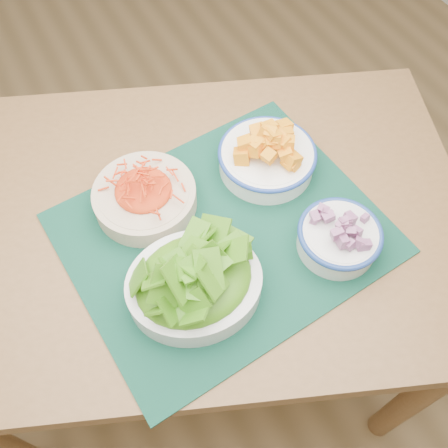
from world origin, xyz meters
name	(u,v)px	position (x,y,z in m)	size (l,w,h in m)	color
ground	(209,252)	(0.00, 0.00, 0.00)	(4.00, 4.00, 0.00)	#99774A
table	(194,242)	(-0.16, -0.29, 0.64)	(1.30, 1.10, 0.75)	brown
placemat	(224,233)	(-0.13, -0.36, 0.75)	(0.57, 0.47, 0.00)	black
carrot_bowl	(144,194)	(-0.23, -0.23, 0.79)	(0.26, 0.26, 0.07)	beige
squash_bowl	(267,153)	(0.02, -0.26, 0.80)	(0.25, 0.25, 0.10)	white
lettuce_bowl	(194,280)	(-0.23, -0.45, 0.81)	(0.28, 0.25, 0.11)	silver
onion_bowl	(339,235)	(0.04, -0.48, 0.79)	(0.18, 0.18, 0.08)	silver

